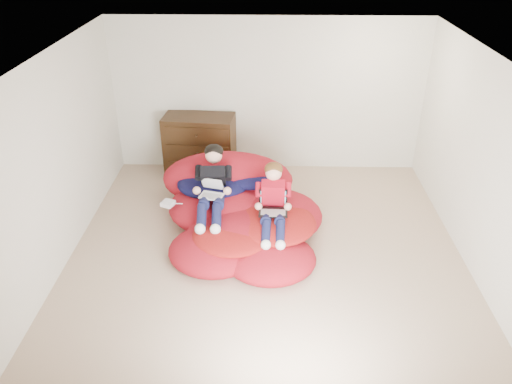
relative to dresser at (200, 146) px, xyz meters
The scene contains 9 objects.
room_shell 2.48m from the dresser, 63.44° to the right, with size 5.10×5.10×2.77m.
dresser is the anchor object (origin of this frame).
beanbag_pile 1.83m from the dresser, 66.26° to the right, with size 2.30×2.47×0.88m.
cream_pillow 0.96m from the dresser, 76.16° to the right, with size 0.41×0.26×0.26m, color beige.
older_boy 1.67m from the dresser, 76.90° to the right, with size 0.36×1.21×0.75m.
younger_boy 2.31m from the dresser, 59.00° to the right, with size 0.32×0.97×0.77m.
laptop_white 1.76m from the dresser, 77.62° to the right, with size 0.34×0.38×0.20m.
laptop_black 2.32m from the dresser, 59.21° to the right, with size 0.37×0.32×0.27m.
power_adapter 1.74m from the dresser, 97.44° to the right, with size 0.15×0.15×0.06m, color silver.
Camera 1 is at (0.00, -5.24, 3.85)m, focal length 35.00 mm.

